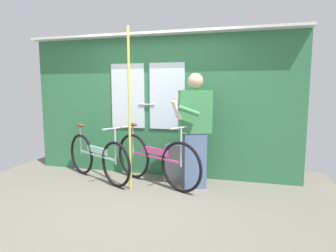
{
  "coord_description": "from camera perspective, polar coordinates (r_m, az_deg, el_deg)",
  "views": [
    {
      "loc": [
        1.4,
        -3.39,
        1.47
      ],
      "look_at": [
        0.36,
        0.48,
        0.95
      ],
      "focal_mm": 30.3,
      "sensor_mm": 36.0,
      "label": 1
    }
  ],
  "objects": [
    {
      "name": "handrail_pole",
      "position": [
        4.1,
        -7.78,
        3.12
      ],
      "size": [
        0.04,
        0.04,
        2.35
      ],
      "primitive_type": "cylinder",
      "color": "#C6C14C",
      "rests_on": "ground_plane"
    },
    {
      "name": "trash_bin_by_wall",
      "position": [
        4.67,
        1.53,
        -7.26
      ],
      "size": [
        0.33,
        0.28,
        0.59
      ],
      "primitive_type": "cube",
      "color": "gray",
      "rests_on": "ground_plane"
    },
    {
      "name": "bicycle_near_door",
      "position": [
        4.79,
        -14.1,
        -6.13
      ],
      "size": [
        1.52,
        0.85,
        0.91
      ],
      "rotation": [
        0.0,
        0.0,
        -0.49
      ],
      "color": "black",
      "rests_on": "ground_plane"
    },
    {
      "name": "train_door_wall",
      "position": [
        4.82,
        -1.88,
        4.64
      ],
      "size": [
        4.63,
        0.28,
        2.39
      ],
      "color": "#2D6B42",
      "rests_on": "ground_plane"
    },
    {
      "name": "ground_plane",
      "position": [
        3.96,
        -7.06,
        -14.84
      ],
      "size": [
        5.63,
        4.05,
        0.04
      ],
      "primitive_type": "cube",
      "color": "#666056"
    },
    {
      "name": "passenger_reading_newspaper",
      "position": [
        4.2,
        5.31,
        -0.47
      ],
      "size": [
        0.63,
        0.57,
        1.71
      ],
      "rotation": [
        0.0,
        0.0,
        3.54
      ],
      "color": "slate",
      "rests_on": "ground_plane"
    },
    {
      "name": "bicycle_leaning_behind",
      "position": [
        4.43,
        -2.66,
        -6.75
      ],
      "size": [
        1.6,
        0.85,
        0.95
      ],
      "rotation": [
        0.0,
        0.0,
        -0.46
      ],
      "color": "black",
      "rests_on": "ground_plane"
    }
  ]
}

